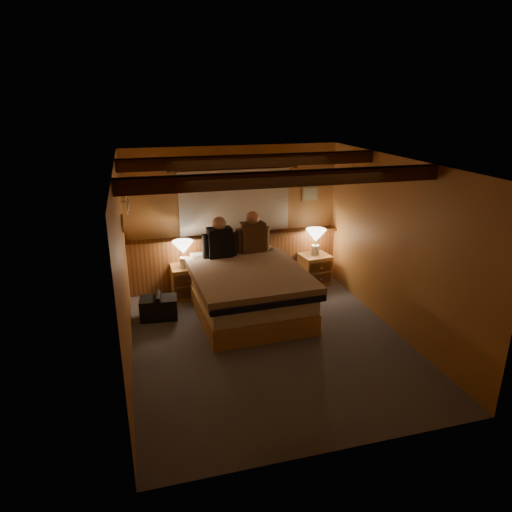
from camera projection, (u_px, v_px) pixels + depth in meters
name	position (u px, v px, depth m)	size (l,w,h in m)	color
floor	(269.00, 341.00, 6.18)	(4.20, 4.20, 0.00)	#4A4E58
ceiling	(271.00, 163.00, 5.39)	(4.20, 4.20, 0.00)	#B57744
wall_back	(234.00, 218.00, 7.70)	(3.60, 3.60, 0.00)	#BD7C44
wall_left	(123.00, 272.00, 5.34)	(4.20, 4.20, 0.00)	#BD7C44
wall_right	(396.00, 247.00, 6.23)	(4.20, 4.20, 0.00)	#BD7C44
wall_front	(342.00, 338.00, 3.88)	(3.60, 3.60, 0.00)	#BD7C44
wainscot	(235.00, 259.00, 7.88)	(3.60, 0.23, 0.94)	brown
curtain_window	(235.00, 200.00, 7.53)	(2.18, 0.09, 1.11)	#452811
ceiling_beams	(268.00, 169.00, 5.55)	(3.60, 1.65, 0.16)	#452811
coat_rail	(126.00, 203.00, 6.64)	(0.05, 0.55, 0.24)	white
framed_print	(310.00, 194.00, 7.90)	(0.30, 0.04, 0.25)	tan
bed	(247.00, 290.00, 6.90)	(1.70, 2.15, 0.71)	tan
nightstand_left	(187.00, 282.00, 7.47)	(0.49, 0.45, 0.54)	tan
nightstand_right	(315.00, 269.00, 8.04)	(0.53, 0.48, 0.53)	tan
lamp_left	(183.00, 249.00, 7.24)	(0.34, 0.34, 0.44)	white
lamp_right	(316.00, 237.00, 7.86)	(0.35, 0.35, 0.46)	white
person_left	(220.00, 240.00, 7.23)	(0.56, 0.24, 0.69)	black
person_right	(253.00, 235.00, 7.48)	(0.58, 0.24, 0.70)	#49321D
duffel_bag	(159.00, 307.00, 6.79)	(0.57, 0.38, 0.39)	black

